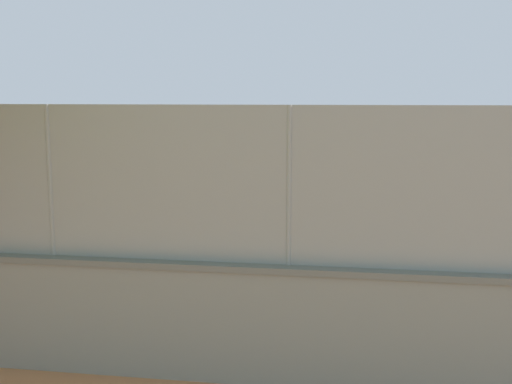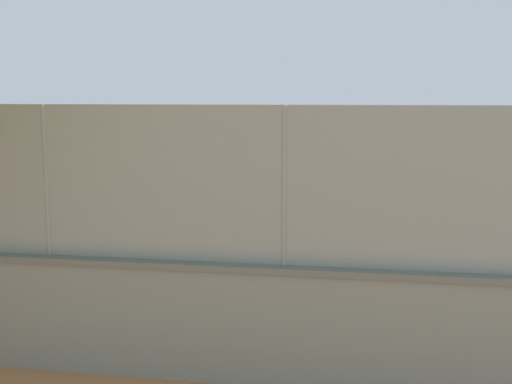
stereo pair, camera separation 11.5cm
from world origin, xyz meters
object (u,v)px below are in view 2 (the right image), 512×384
player_foreground_swinging (327,176)px  player_crossing_court (244,167)px  sports_ball (325,173)px  courtside_bench (353,300)px

player_foreground_swinging → player_crossing_court: 3.76m
player_crossing_court → sports_ball: bearing=131.2°
sports_ball → courtside_bench: sports_ball is taller
sports_ball → courtside_bench: bearing=94.1°
sports_ball → courtside_bench: (-0.73, 10.19, -0.75)m
player_crossing_court → courtside_bench: bearing=105.6°
player_crossing_court → courtside_bench: (-3.82, 13.72, -0.50)m
player_foreground_swinging → sports_ball: size_ratio=8.99×
courtside_bench → sports_ball: bearing=-85.9°
player_foreground_swinging → sports_ball: 1.46m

